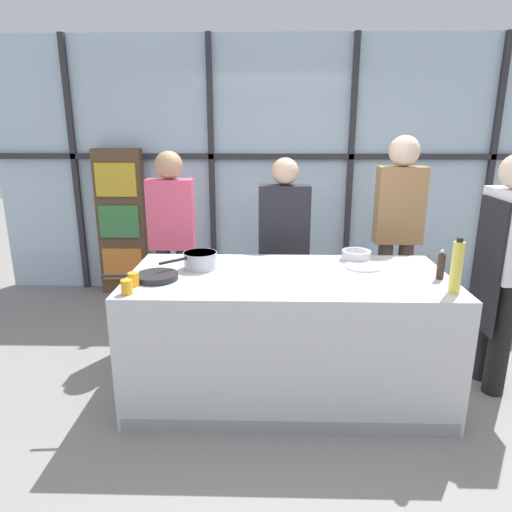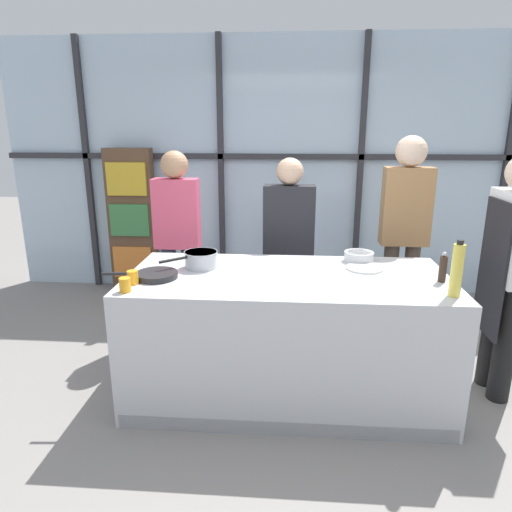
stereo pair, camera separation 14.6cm
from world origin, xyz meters
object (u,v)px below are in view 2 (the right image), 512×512
Objects in this scene: juice_glass_near at (125,285)px; spectator_center_right at (404,226)px; spectator_center_left at (288,240)px; mixing_bowl at (359,256)px; frying_pan at (155,275)px; saucepan at (201,259)px; chef at (509,265)px; white_plate at (365,268)px; oil_bottle at (457,270)px; pepper_grinder at (443,268)px; spectator_far_left at (177,232)px; juice_glass_far at (133,277)px.

spectator_center_right is at bearing 33.70° from juice_glass_near.
spectator_center_right is 20.50× the size of juice_glass_near.
spectator_center_left is 0.75m from mixing_bowl.
frying_pan is (-0.87, -1.03, 0.00)m from spectator_center_left.
spectator_center_right is at bearing 26.27° from saucepan.
white_plate is at bearing 87.66° from chef.
oil_bottle is at bearing 90.36° from spectator_center_right.
spectator_center_right is at bearing 90.36° from oil_bottle.
chef is 0.94× the size of spectator_center_right.
pepper_grinder is at bearing -6.69° from saucepan.
chef is at bearing -13.60° from mixing_bowl.
spectator_far_left reaches higher than juice_glass_near.
saucepan reaches higher than white_plate.
spectator_center_right reaches higher than pepper_grinder.
spectator_center_right reaches higher than oil_bottle.
spectator_center_left is 1.63m from juice_glass_near.
white_plate is 0.76× the size of oil_bottle.
spectator_center_right is at bearing -180.00° from spectator_center_left.
white_plate is at bearing 154.09° from spectator_far_left.
mixing_bowl is (1.39, 0.49, 0.02)m from frying_pan.
juice_glass_near is at bearing 102.08° from chef.
pepper_grinder is (1.86, 0.06, 0.07)m from frying_pan.
spectator_center_left is 0.98m from spectator_center_right.
pepper_grinder reaches higher than juice_glass_near.
oil_bottle reaches higher than juice_glass_near.
spectator_far_left is 2.31m from oil_bottle.
spectator_far_left reaches higher than saucepan.
pepper_grinder is 2.27× the size of juice_glass_far.
juice_glass_far reaches higher than mixing_bowl.
juice_glass_far is (-1.51, -0.43, 0.04)m from white_plate.
saucepan is at bearing 26.27° from spectator_center_right.
mixing_bowl is (-0.97, 0.23, -0.02)m from chef.
oil_bottle is (0.98, -1.23, 0.14)m from spectator_center_left.
juice_glass_near reaches higher than frying_pan.
chef reaches higher than mixing_bowl.
chef is at bearing 21.67° from pepper_grinder.
oil_bottle reaches higher than juice_glass_far.
saucepan is 0.52m from juice_glass_far.
spectator_center_right is 5.27× the size of oil_bottle.
white_plate is (-0.95, 0.04, -0.05)m from chef.
chef is 3.41× the size of frying_pan.
spectator_far_left is at bearing 89.62° from juice_glass_far.
chef is at bearing 8.94° from juice_glass_far.
mixing_bowl is at bearing 26.94° from juice_glass_near.
pepper_grinder is (0.01, 0.26, -0.07)m from oil_bottle.
saucepan is at bearing 54.93° from juice_glass_near.
spectator_far_left is 1.30m from juice_glass_near.
spectator_center_right is at bearing 29.25° from frying_pan.
juice_glass_far is (0.00, 0.14, 0.00)m from juice_glass_near.
white_plate is 1.19× the size of mixing_bowl.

